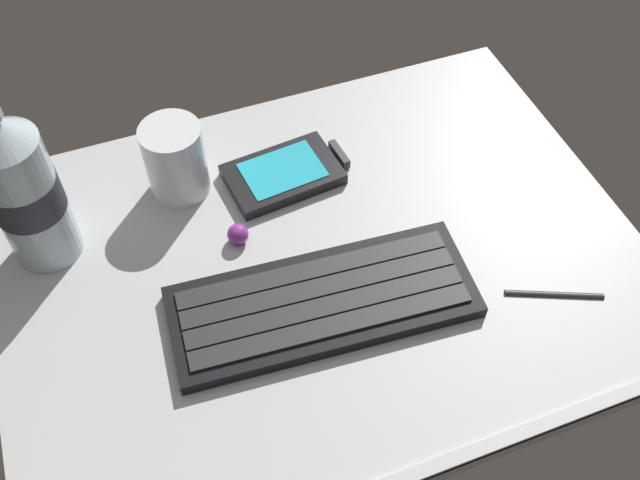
{
  "coord_description": "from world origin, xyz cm",
  "views": [
    {
      "loc": [
        -15.27,
        -40.55,
        59.27
      ],
      "look_at": [
        0.0,
        0.0,
        3.0
      ],
      "focal_mm": 41.03,
      "sensor_mm": 36.0,
      "label": 1
    }
  ],
  "objects_px": {
    "keyboard": "(323,301)",
    "juice_cup": "(176,162)",
    "trackball_mouse": "(238,234)",
    "stylus_pen": "(555,293)",
    "water_bottle": "(23,189)",
    "handheld_device": "(288,173)"
  },
  "relations": [
    {
      "from": "handheld_device",
      "to": "trackball_mouse",
      "type": "height_order",
      "value": "trackball_mouse"
    },
    {
      "from": "trackball_mouse",
      "to": "stylus_pen",
      "type": "xyz_separation_m",
      "value": [
        0.27,
        -0.17,
        -0.01
      ]
    },
    {
      "from": "juice_cup",
      "to": "stylus_pen",
      "type": "relative_size",
      "value": 0.89
    },
    {
      "from": "keyboard",
      "to": "stylus_pen",
      "type": "distance_m",
      "value": 0.22
    },
    {
      "from": "keyboard",
      "to": "trackball_mouse",
      "type": "height_order",
      "value": "trackball_mouse"
    },
    {
      "from": "trackball_mouse",
      "to": "stylus_pen",
      "type": "bearing_deg",
      "value": -32.75
    },
    {
      "from": "trackball_mouse",
      "to": "water_bottle",
      "type": "bearing_deg",
      "value": 162.18
    },
    {
      "from": "water_bottle",
      "to": "stylus_pen",
      "type": "distance_m",
      "value": 0.51
    },
    {
      "from": "trackball_mouse",
      "to": "juice_cup",
      "type": "bearing_deg",
      "value": 111.85
    },
    {
      "from": "juice_cup",
      "to": "stylus_pen",
      "type": "bearing_deg",
      "value": -41.0
    },
    {
      "from": "juice_cup",
      "to": "water_bottle",
      "type": "relative_size",
      "value": 0.41
    },
    {
      "from": "keyboard",
      "to": "water_bottle",
      "type": "bearing_deg",
      "value": 145.21
    },
    {
      "from": "keyboard",
      "to": "juice_cup",
      "type": "height_order",
      "value": "juice_cup"
    },
    {
      "from": "handheld_device",
      "to": "water_bottle",
      "type": "relative_size",
      "value": 0.64
    },
    {
      "from": "trackball_mouse",
      "to": "stylus_pen",
      "type": "height_order",
      "value": "trackball_mouse"
    },
    {
      "from": "juice_cup",
      "to": "water_bottle",
      "type": "bearing_deg",
      "value": -166.7
    },
    {
      "from": "keyboard",
      "to": "trackball_mouse",
      "type": "relative_size",
      "value": 13.52
    },
    {
      "from": "water_bottle",
      "to": "stylus_pen",
      "type": "relative_size",
      "value": 2.19
    },
    {
      "from": "trackball_mouse",
      "to": "keyboard",
      "type": "bearing_deg",
      "value": -63.3
    },
    {
      "from": "handheld_device",
      "to": "stylus_pen",
      "type": "height_order",
      "value": "handheld_device"
    },
    {
      "from": "water_bottle",
      "to": "juice_cup",
      "type": "bearing_deg",
      "value": 13.3
    },
    {
      "from": "juice_cup",
      "to": "trackball_mouse",
      "type": "bearing_deg",
      "value": -68.15
    }
  ]
}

